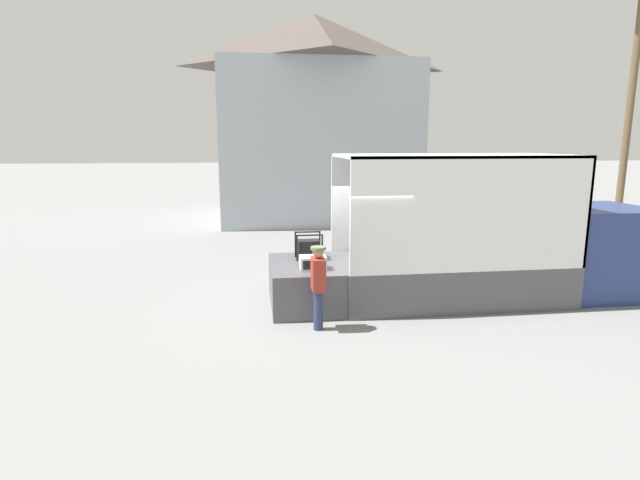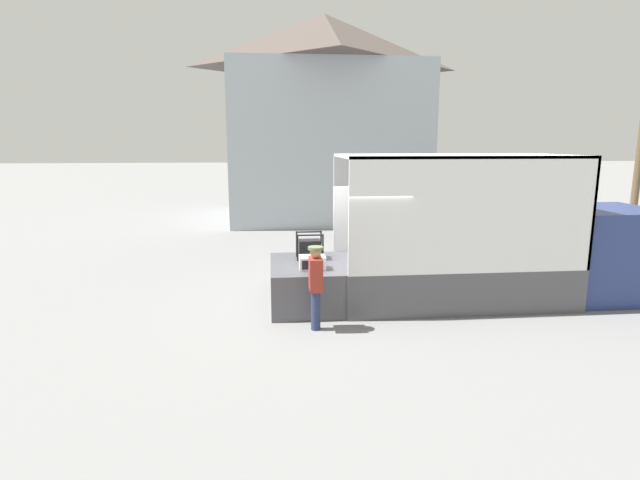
% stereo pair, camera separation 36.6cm
% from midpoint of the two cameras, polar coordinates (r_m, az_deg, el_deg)
% --- Properties ---
extents(ground_plane, '(160.00, 160.00, 0.00)m').
position_cam_midpoint_polar(ground_plane, '(11.20, 1.25, -7.17)').
color(ground_plane, gray).
extents(box_truck, '(7.16, 2.38, 3.25)m').
position_cam_midpoint_polar(box_truck, '(12.23, 20.27, -1.90)').
color(box_truck, navy).
rests_on(box_truck, ground).
extents(tailgate_deck, '(1.51, 2.26, 0.92)m').
position_cam_midpoint_polar(tailgate_deck, '(10.97, -2.66, -5.04)').
color(tailgate_deck, '#4C4C51').
rests_on(tailgate_deck, ground).
extents(microwave, '(0.54, 0.42, 0.27)m').
position_cam_midpoint_polar(microwave, '(10.34, -1.85, -2.61)').
color(microwave, white).
rests_on(microwave, tailgate_deck).
extents(portable_generator, '(0.60, 0.45, 0.60)m').
position_cam_midpoint_polar(portable_generator, '(11.25, -2.16, -1.02)').
color(portable_generator, black).
rests_on(portable_generator, tailgate_deck).
extents(worker_person, '(0.29, 0.44, 1.62)m').
position_cam_midpoint_polar(worker_person, '(9.36, -1.33, -4.57)').
color(worker_person, navy).
rests_on(worker_person, ground).
extents(house_backdrop, '(8.85, 8.11, 9.23)m').
position_cam_midpoint_polar(house_backdrop, '(24.05, -1.19, 13.94)').
color(house_backdrop, '#A8B2BC').
rests_on(house_backdrop, ground).
extents(utility_pole, '(1.80, 0.28, 9.47)m').
position_cam_midpoint_polar(utility_pole, '(23.53, 31.53, 12.88)').
color(utility_pole, brown).
rests_on(utility_pole, ground).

